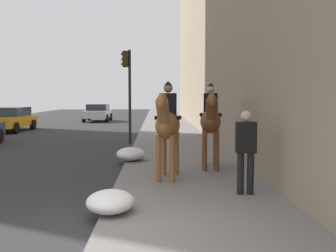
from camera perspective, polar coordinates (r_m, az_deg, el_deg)
The scene contains 9 objects.
sidewalk_slab at distance 6.12m, azimuth 6.22°, elevation -15.39°, with size 120.00×3.49×0.12m, color slate.
mounted_horse_near at distance 9.79m, azimuth -0.08°, elevation 0.28°, with size 2.14×0.80×2.35m.
mounted_horse_far at distance 11.26m, azimuth 5.92°, elevation 0.80°, with size 2.15×0.71×2.36m.
pedestrian_greeting at distance 8.43m, azimuth 10.73°, elevation -2.80°, with size 0.28×0.41×1.70m.
car_near_lane at distance 26.22m, azimuth -20.89°, elevation 0.93°, with size 4.61×2.05×1.44m.
car_mid_lane at distance 34.88m, azimuth -9.70°, elevation 1.90°, with size 4.11×2.10×1.44m.
traffic_light_near_curb at distance 18.19m, azimuth -5.60°, elevation 6.16°, with size 0.20×0.44×4.12m.
snow_pile_near at distance 7.23m, azimuth -8.00°, elevation -10.32°, with size 1.07×0.82×0.37m, color white.
snow_pile_far at distance 12.84m, azimuth -5.18°, elevation -3.86°, with size 1.15×0.89×0.40m, color white.
Camera 1 is at (-5.71, -0.94, 2.11)m, focal length 44.00 mm.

